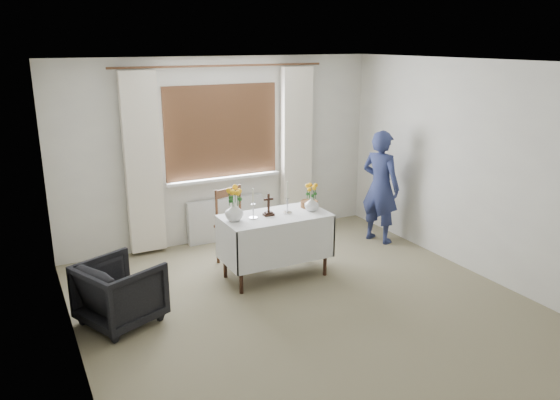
# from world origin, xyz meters

# --- Properties ---
(ground) EXTENTS (5.00, 5.00, 0.00)m
(ground) POSITION_xyz_m (0.00, 0.00, 0.00)
(ground) COLOR gray
(ground) RESTS_ON ground
(altar_table) EXTENTS (1.24, 0.64, 0.76)m
(altar_table) POSITION_xyz_m (0.05, 0.99, 0.38)
(altar_table) COLOR white
(altar_table) RESTS_ON ground
(wooden_chair) EXTENTS (0.55, 0.55, 0.95)m
(wooden_chair) POSITION_xyz_m (-0.17, 1.56, 0.47)
(wooden_chair) COLOR #56301D
(wooden_chair) RESTS_ON ground
(armchair) EXTENTS (0.92, 0.91, 0.64)m
(armchair) POSITION_xyz_m (-1.79, 0.70, 0.32)
(armchair) COLOR black
(armchair) RESTS_ON ground
(person) EXTENTS (0.55, 0.66, 1.55)m
(person) POSITION_xyz_m (1.87, 1.42, 0.78)
(person) COLOR navy
(person) RESTS_ON ground
(radiator) EXTENTS (1.10, 0.10, 0.60)m
(radiator) POSITION_xyz_m (0.00, 2.42, 0.30)
(radiator) COLOR silver
(radiator) RESTS_ON ground
(wooden_cross) EXTENTS (0.12, 0.09, 0.26)m
(wooden_cross) POSITION_xyz_m (-0.02, 1.02, 0.89)
(wooden_cross) COLOR black
(wooden_cross) RESTS_ON altar_table
(candlestick_left) EXTENTS (0.13, 0.13, 0.35)m
(candlestick_left) POSITION_xyz_m (-0.22, 1.00, 0.94)
(candlestick_left) COLOR silver
(candlestick_left) RESTS_ON altar_table
(candlestick_right) EXTENTS (0.13, 0.13, 0.38)m
(candlestick_right) POSITION_xyz_m (0.21, 0.99, 0.95)
(candlestick_right) COLOR silver
(candlestick_right) RESTS_ON altar_table
(flower_vase_left) EXTENTS (0.27, 0.27, 0.22)m
(flower_vase_left) POSITION_xyz_m (-0.44, 1.02, 0.87)
(flower_vase_left) COLOR silver
(flower_vase_left) RESTS_ON altar_table
(flower_vase_right) EXTENTS (0.19, 0.19, 0.17)m
(flower_vase_right) POSITION_xyz_m (0.51, 0.95, 0.85)
(flower_vase_right) COLOR silver
(flower_vase_right) RESTS_ON altar_table
(wicker_basket) EXTENTS (0.24, 0.24, 0.08)m
(wicker_basket) POSITION_xyz_m (0.56, 1.09, 0.80)
(wicker_basket) COLOR brown
(wicker_basket) RESTS_ON altar_table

